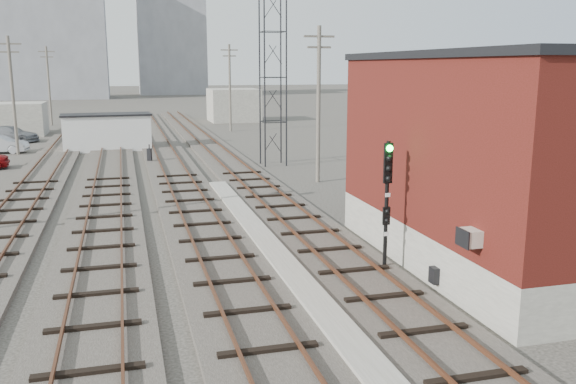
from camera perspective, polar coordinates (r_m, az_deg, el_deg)
name	(u,v)px	position (r m, az deg, el deg)	size (l,w,h in m)	color
ground	(167,131)	(66.34, -11.24, 5.62)	(320.00, 320.00, 0.00)	#282621
track_right	(222,157)	(45.87, -6.23, 3.29)	(3.20, 90.00, 0.39)	#332D28
track_mid_right	(167,159)	(45.43, -11.22, 3.06)	(3.20, 90.00, 0.39)	#332D28
track_mid_left	(111,161)	(45.34, -16.27, 2.80)	(3.20, 90.00, 0.39)	#332D28
track_left	(51,163)	(45.61, -21.30, 2.51)	(3.20, 90.00, 0.39)	#332D28
platform_curb	(278,258)	(21.50, -0.97, -6.20)	(0.90, 28.00, 0.26)	gray
brick_building	(492,160)	(21.72, 18.59, 2.86)	(6.54, 12.20, 7.22)	gray
lattice_tower	(273,55)	(42.06, -1.44, 12.71)	(1.60, 1.60, 15.00)	black
utility_pole_left_b	(13,92)	(51.51, -24.37, 8.49)	(1.80, 0.24, 9.00)	#595147
utility_pole_left_c	(49,84)	(76.29, -21.47, 9.42)	(1.80, 0.24, 9.00)	#595147
utility_pole_right_a	(319,101)	(35.64, 2.87, 8.54)	(1.80, 0.24, 9.00)	#595147
utility_pole_right_b	(230,85)	(64.81, -5.46, 9.90)	(1.80, 0.24, 9.00)	#595147
apartment_left	(51,26)	(141.73, -21.28, 14.24)	(22.00, 14.00, 30.00)	gray
apartment_right	(171,40)	(156.47, -10.88, 13.75)	(16.00, 12.00, 26.00)	gray
shed_left	(3,119)	(67.04, -25.14, 6.18)	(8.00, 5.00, 3.20)	gray
shed_right	(234,105)	(77.18, -5.11, 8.10)	(6.00, 6.00, 4.00)	gray
signal_mast	(387,195)	(20.10, 9.26, -0.28)	(0.40, 0.42, 4.38)	gray
switch_stand	(150,155)	(44.14, -12.83, 3.39)	(0.38, 0.38, 1.26)	black
site_trailer	(107,132)	(52.10, -16.58, 5.42)	(7.22, 3.44, 2.97)	silver
car_grey	(11,134)	(60.82, -24.53, 4.95)	(2.04, 5.01, 1.45)	slate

